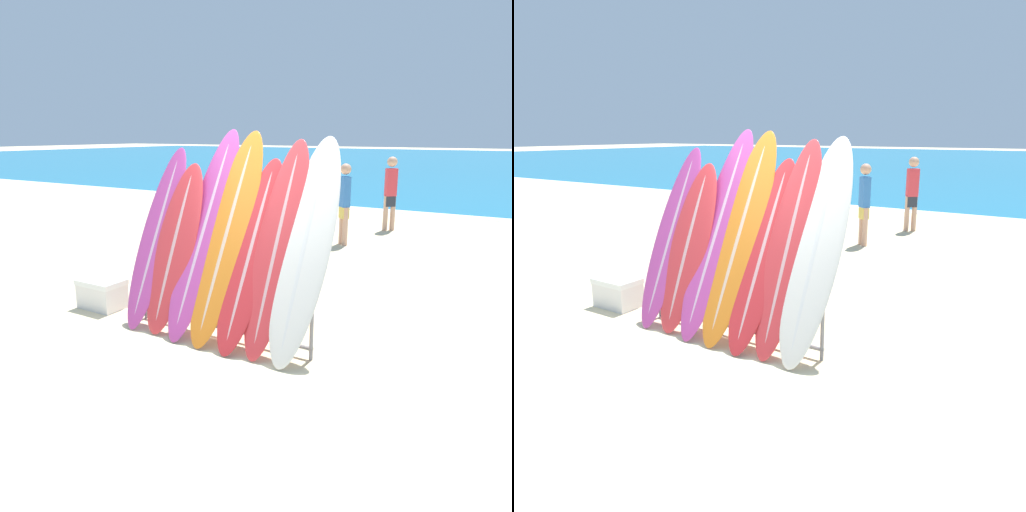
# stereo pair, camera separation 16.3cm
# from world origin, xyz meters

# --- Properties ---
(ground_plane) EXTENTS (160.00, 160.00, 0.00)m
(ground_plane) POSITION_xyz_m (0.00, 0.00, 0.00)
(ground_plane) COLOR beige
(surfboard_rack) EXTENTS (2.35, 0.04, 0.78)m
(surfboard_rack) POSITION_xyz_m (-0.23, 0.33, 0.43)
(surfboard_rack) COLOR slate
(surfboard_rack) RESTS_ON ground_plane
(surfboard_slot_0) EXTENTS (0.50, 1.11, 2.13)m
(surfboard_slot_0) POSITION_xyz_m (-1.24, 0.46, 1.07)
(surfboard_slot_0) COLOR #B23D8E
(surfboard_slot_0) RESTS_ON ground_plane
(surfboard_slot_1) EXTENTS (0.57, 0.94, 1.96)m
(surfboard_slot_1) POSITION_xyz_m (-0.91, 0.40, 0.98)
(surfboard_slot_1) COLOR red
(surfboard_slot_1) RESTS_ON ground_plane
(surfboard_slot_2) EXTENTS (0.54, 1.33, 2.36)m
(surfboard_slot_2) POSITION_xyz_m (-0.57, 0.53, 1.18)
(surfboard_slot_2) COLOR #B23D8E
(surfboard_slot_2) RESTS_ON ground_plane
(surfboard_slot_3) EXTENTS (0.57, 1.30, 2.34)m
(surfboard_slot_3) POSITION_xyz_m (-0.24, 0.53, 1.17)
(surfboard_slot_3) COLOR orange
(surfboard_slot_3) RESTS_ON ground_plane
(surfboard_slot_4) EXTENTS (0.52, 1.16, 2.03)m
(surfboard_slot_4) POSITION_xyz_m (0.12, 0.45, 1.02)
(surfboard_slot_4) COLOR red
(surfboard_slot_4) RESTS_ON ground_plane
(surfboard_slot_5) EXTENTS (0.50, 1.12, 2.25)m
(surfboard_slot_5) POSITION_xyz_m (0.44, 0.48, 1.12)
(surfboard_slot_5) COLOR red
(surfboard_slot_5) RESTS_ON ground_plane
(surfboard_slot_6) EXTENTS (0.57, 1.18, 2.28)m
(surfboard_slot_6) POSITION_xyz_m (0.76, 0.48, 1.14)
(surfboard_slot_6) COLOR silver
(surfboard_slot_6) RESTS_ON ground_plane
(person_near_water) EXTENTS (0.30, 0.29, 1.76)m
(person_near_water) POSITION_xyz_m (-0.52, 7.79, 0.96)
(person_near_water) COLOR tan
(person_near_water) RESTS_ON ground_plane
(person_mid_beach) EXTENTS (0.28, 0.28, 1.70)m
(person_mid_beach) POSITION_xyz_m (-0.86, 5.72, 0.93)
(person_mid_beach) COLOR tan
(person_mid_beach) RESTS_ON ground_plane
(cooler_box) EXTENTS (0.60, 0.41, 0.40)m
(cooler_box) POSITION_xyz_m (-2.16, 0.33, 0.20)
(cooler_box) COLOR silver
(cooler_box) RESTS_ON ground_plane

